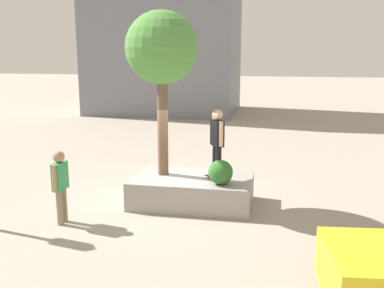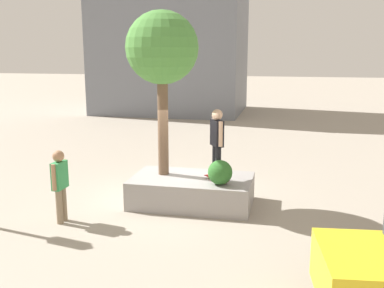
% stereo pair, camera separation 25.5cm
% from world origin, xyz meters
% --- Properties ---
extents(ground_plane, '(120.00, 120.00, 0.00)m').
position_xyz_m(ground_plane, '(0.00, 0.00, 0.00)').
color(ground_plane, '#9E9384').
extents(planter_ledge, '(3.15, 1.85, 0.74)m').
position_xyz_m(planter_ledge, '(-0.55, 0.37, 0.37)').
color(planter_ledge, gray).
rests_on(planter_ledge, ground).
extents(plaza_tree, '(1.88, 1.88, 4.29)m').
position_xyz_m(plaza_tree, '(0.27, 0.21, 4.03)').
color(plaza_tree, brown).
rests_on(plaza_tree, planter_ledge).
extents(boxwood_shrub, '(0.62, 0.62, 0.62)m').
position_xyz_m(boxwood_shrub, '(-1.36, 0.83, 1.05)').
color(boxwood_shrub, '#2D6628').
rests_on(boxwood_shrub, planter_ledge).
extents(skateboard, '(0.72, 0.71, 0.07)m').
position_xyz_m(skateboard, '(-1.22, 0.53, 0.79)').
color(skateboard, '#A51E1E').
rests_on(skateboard, planter_ledge).
extents(skateboarder, '(0.41, 0.53, 1.77)m').
position_xyz_m(skateboarder, '(-1.22, 0.53, 1.83)').
color(skateboarder, black).
rests_on(skateboarder, skateboard).
extents(passerby_with_bag, '(0.27, 0.59, 1.75)m').
position_xyz_m(passerby_with_bag, '(2.21, 2.27, 1.01)').
color(passerby_with_bag, '#847056').
rests_on(passerby_with_bag, ground).
extents(plaza_lowrise_south, '(9.29, 6.93, 13.83)m').
position_xyz_m(plaza_lowrise_south, '(4.70, -17.55, 6.91)').
color(plaza_lowrise_south, slate).
rests_on(plaza_lowrise_south, ground).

